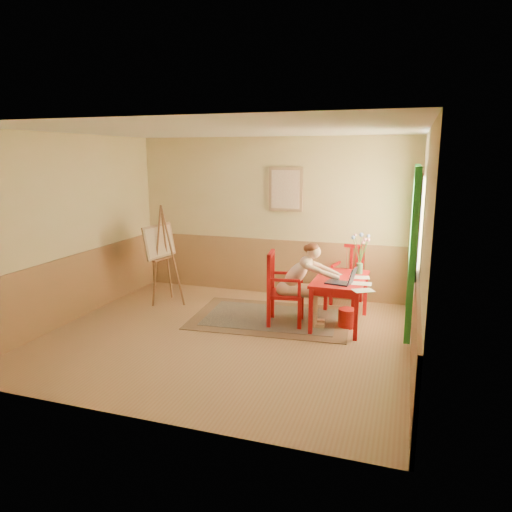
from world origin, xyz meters
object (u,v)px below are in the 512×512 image
(table, at_px, (340,284))
(chair_left, at_px, (282,289))
(easel, at_px, (161,245))
(laptop, at_px, (343,281))
(chair_back, at_px, (348,274))
(figure, at_px, (302,280))

(table, bearing_deg, chair_left, -163.56)
(table, xyz_separation_m, easel, (-3.06, 0.17, 0.36))
(chair_left, height_order, laptop, chair_left)
(chair_back, bearing_deg, table, -88.49)
(figure, xyz_separation_m, easel, (-2.52, 0.39, 0.30))
(figure, distance_m, easel, 2.57)
(figure, height_order, easel, easel)
(easel, bearing_deg, chair_back, 17.26)
(table, distance_m, laptop, 0.36)
(chair_left, xyz_separation_m, laptop, (0.90, -0.09, 0.22))
(laptop, relative_size, easel, 0.26)
(chair_left, height_order, easel, easel)
(table, height_order, figure, figure)
(table, xyz_separation_m, figure, (-0.54, -0.21, 0.06))
(chair_back, relative_size, easel, 0.59)
(figure, relative_size, laptop, 2.87)
(chair_back, bearing_deg, chair_left, -120.31)
(figure, relative_size, easel, 0.75)
(chair_left, relative_size, easel, 0.65)
(chair_left, distance_m, chair_back, 1.57)
(table, bearing_deg, figure, -158.25)
(chair_left, bearing_deg, chair_back, 59.69)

